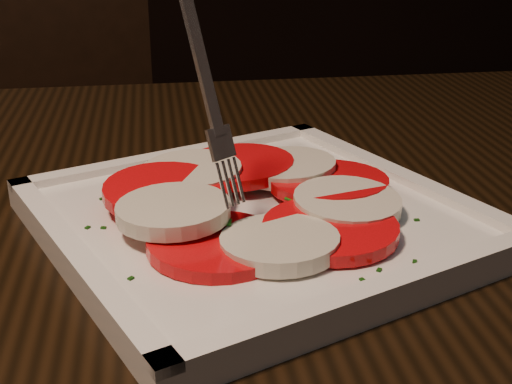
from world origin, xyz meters
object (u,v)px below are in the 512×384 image
(table, at_px, (177,331))
(chair, at_px, (38,178))
(fork, at_px, (197,74))
(plate, at_px, (256,222))

(table, xyz_separation_m, chair, (-0.14, 0.67, -0.12))
(fork, bearing_deg, chair, 70.26)
(plate, xyz_separation_m, fork, (-0.04, -0.00, 0.11))
(chair, xyz_separation_m, fork, (0.16, -0.72, 0.33))
(chair, relative_size, fork, 5.90)
(plate, bearing_deg, chair, 105.31)
(chair, xyz_separation_m, plate, (0.20, -0.71, 0.22))
(table, bearing_deg, chair, 101.82)
(table, height_order, plate, plate)
(chair, height_order, plate, chair)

